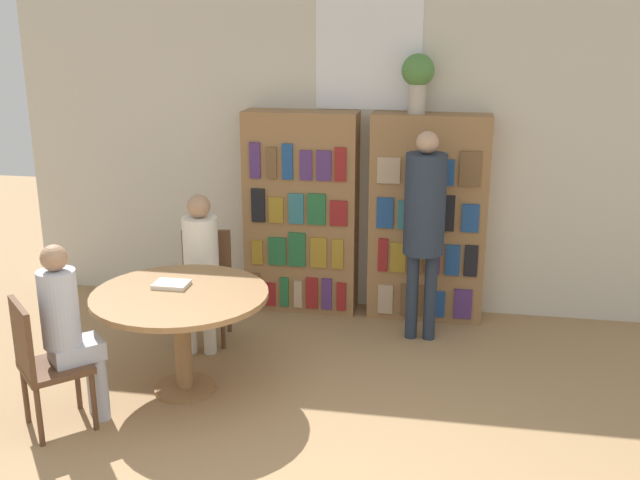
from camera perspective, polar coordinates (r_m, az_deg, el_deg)
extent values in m
cube|color=beige|center=(6.62, 3.63, 7.35)|extent=(6.40, 0.06, 3.00)
cube|color=white|center=(6.50, 3.74, 14.71)|extent=(0.90, 0.01, 1.10)
cube|color=olive|center=(6.65, -1.43, 2.11)|extent=(0.99, 0.32, 1.79)
cube|color=brown|center=(6.79, -4.92, -3.73)|extent=(0.09, 0.02, 0.30)
cube|color=maroon|center=(6.77, -3.88, -4.13)|extent=(0.11, 0.02, 0.22)
cube|color=#236638|center=(6.73, -2.73, -3.98)|extent=(0.07, 0.02, 0.28)
cube|color=tan|center=(6.71, -1.69, -4.14)|extent=(0.07, 0.02, 0.25)
cube|color=maroon|center=(6.68, -0.62, -4.06)|extent=(0.11, 0.02, 0.29)
cube|color=#4C2D6B|center=(6.66, 0.52, -4.13)|extent=(0.09, 0.02, 0.29)
cube|color=maroon|center=(6.64, 1.63, -4.33)|extent=(0.08, 0.02, 0.26)
cube|color=olive|center=(6.67, -4.80, -0.93)|extent=(0.10, 0.02, 0.22)
cube|color=#236638|center=(6.62, -3.27, -0.87)|extent=(0.16, 0.02, 0.25)
cube|color=#236638|center=(6.57, -1.77, -0.73)|extent=(0.15, 0.02, 0.31)
cube|color=olive|center=(6.54, -0.10, -0.96)|extent=(0.14, 0.02, 0.27)
cube|color=olive|center=(6.52, 1.35, -1.08)|extent=(0.10, 0.02, 0.27)
cube|color=black|center=(6.55, -4.73, 2.65)|extent=(0.12, 0.02, 0.30)
cube|color=olive|center=(6.52, -3.36, 2.30)|extent=(0.13, 0.02, 0.23)
cube|color=#2D707A|center=(6.47, -1.82, 2.40)|extent=(0.13, 0.02, 0.27)
cube|color=#236638|center=(6.44, -0.27, 2.35)|extent=(0.16, 0.02, 0.27)
cube|color=maroon|center=(6.41, 1.43, 2.05)|extent=(0.15, 0.02, 0.22)
cube|color=#4C2D6B|center=(6.47, -4.98, 6.06)|extent=(0.09, 0.02, 0.31)
cube|color=brown|center=(6.43, -3.71, 5.87)|extent=(0.09, 0.02, 0.27)
cube|color=navy|center=(6.40, -2.50, 5.98)|extent=(0.09, 0.02, 0.31)
cube|color=#4C2D6B|center=(6.37, -1.07, 5.71)|extent=(0.11, 0.02, 0.26)
cube|color=#4C2D6B|center=(6.34, 0.29, 5.68)|extent=(0.13, 0.02, 0.26)
cube|color=maroon|center=(6.32, 1.56, 5.77)|extent=(0.10, 0.02, 0.29)
cube|color=olive|center=(6.52, 8.20, 1.65)|extent=(0.99, 0.32, 1.79)
cube|color=tan|center=(6.60, 5.00, -4.51)|extent=(0.13, 0.02, 0.26)
cube|color=brown|center=(6.58, 6.99, -4.54)|extent=(0.20, 0.02, 0.28)
cube|color=navy|center=(6.58, 8.91, -4.84)|extent=(0.13, 0.02, 0.23)
cube|color=#4C2D6B|center=(6.58, 10.82, -4.81)|extent=(0.15, 0.02, 0.27)
cube|color=maroon|center=(6.47, 4.81, -1.14)|extent=(0.08, 0.02, 0.29)
cube|color=olive|center=(6.46, 5.98, -1.33)|extent=(0.13, 0.02, 0.26)
cube|color=brown|center=(6.45, 7.44, -1.39)|extent=(0.09, 0.02, 0.27)
cube|color=#4C2D6B|center=(6.44, 8.66, -1.32)|extent=(0.11, 0.02, 0.30)
cube|color=navy|center=(6.45, 10.07, -1.53)|extent=(0.12, 0.02, 0.27)
cube|color=black|center=(6.45, 11.42, -1.58)|extent=(0.11, 0.02, 0.27)
cube|color=navy|center=(6.36, 4.97, 2.07)|extent=(0.14, 0.02, 0.27)
cube|color=#2D707A|center=(6.35, 6.60, 1.91)|extent=(0.15, 0.02, 0.25)
cube|color=olive|center=(6.34, 8.19, 1.92)|extent=(0.15, 0.02, 0.27)
cube|color=black|center=(6.33, 9.78, 2.00)|extent=(0.10, 0.02, 0.30)
cube|color=navy|center=(6.34, 11.39, 1.63)|extent=(0.14, 0.02, 0.24)
cube|color=tan|center=(6.28, 5.26, 5.31)|extent=(0.19, 0.02, 0.22)
cube|color=brown|center=(6.26, 7.31, 5.21)|extent=(0.12, 0.02, 0.22)
cube|color=navy|center=(6.25, 9.33, 5.10)|extent=(0.19, 0.02, 0.22)
cube|color=brown|center=(6.25, 11.39, 5.33)|extent=(0.17, 0.02, 0.29)
cylinder|color=#B7AD9E|center=(6.34, 7.40, 10.63)|extent=(0.14, 0.14, 0.24)
sphere|color=#4C7F3D|center=(6.32, 7.48, 12.70)|extent=(0.27, 0.27, 0.27)
cylinder|color=olive|center=(5.55, -10.23, -11.02)|extent=(0.44, 0.44, 0.03)
cylinder|color=olive|center=(5.40, -10.43, -7.71)|extent=(0.12, 0.12, 0.67)
cylinder|color=olive|center=(5.26, -10.63, -4.16)|extent=(1.23, 1.23, 0.04)
cube|color=brown|center=(5.13, -19.48, -9.12)|extent=(0.57, 0.57, 0.04)
cube|color=brown|center=(5.00, -21.74, -6.99)|extent=(0.31, 0.31, 0.45)
cylinder|color=brown|center=(5.41, -17.99, -10.19)|extent=(0.04, 0.04, 0.40)
cylinder|color=brown|center=(5.12, -16.85, -11.70)|extent=(0.04, 0.04, 0.40)
cylinder|color=brown|center=(5.34, -21.53, -10.92)|extent=(0.04, 0.04, 0.40)
cylinder|color=brown|center=(5.05, -20.60, -12.51)|extent=(0.04, 0.04, 0.40)
cube|color=brown|center=(6.17, -8.81, -3.91)|extent=(0.46, 0.46, 0.04)
cube|color=brown|center=(6.25, -8.62, -1.23)|extent=(0.40, 0.10, 0.45)
cylinder|color=brown|center=(6.07, -7.41, -6.46)|extent=(0.04, 0.04, 0.40)
cylinder|color=brown|center=(6.13, -10.57, -6.37)|extent=(0.04, 0.04, 0.40)
cylinder|color=brown|center=(6.38, -6.95, -5.26)|extent=(0.04, 0.04, 0.40)
cylinder|color=brown|center=(6.43, -9.95, -5.19)|extent=(0.04, 0.04, 0.40)
cube|color=silver|center=(6.01, -9.08, -3.66)|extent=(0.32, 0.36, 0.12)
cylinder|color=silver|center=(5.99, -9.08, -0.61)|extent=(0.28, 0.28, 0.50)
sphere|color=#A37A5B|center=(5.89, -9.23, 2.56)|extent=(0.18, 0.18, 0.18)
cylinder|color=silver|center=(6.00, -8.42, -6.57)|extent=(0.10, 0.10, 0.44)
cylinder|color=silver|center=(6.03, -9.87, -6.52)|extent=(0.10, 0.10, 0.44)
cube|color=#B2B7C6|center=(5.13, -18.05, -8.00)|extent=(0.40, 0.40, 0.12)
cylinder|color=#B2B7C6|center=(4.99, -19.25, -4.94)|extent=(0.24, 0.24, 0.50)
sphere|color=#A37A5B|center=(4.88, -19.62, -1.29)|extent=(0.17, 0.17, 0.17)
cylinder|color=#B2B7C6|center=(5.33, -16.82, -10.26)|extent=(0.10, 0.10, 0.44)
cylinder|color=#B2B7C6|center=(5.22, -16.36, -10.83)|extent=(0.10, 0.10, 0.44)
cylinder|color=#232D3D|center=(6.20, 7.03, -4.21)|extent=(0.10, 0.10, 0.74)
cylinder|color=#232D3D|center=(6.20, 8.39, -4.28)|extent=(0.10, 0.10, 0.74)
cylinder|color=#232D3D|center=(5.97, 8.00, 2.72)|extent=(0.33, 0.33, 0.81)
sphere|color=tan|center=(5.87, 8.19, 7.37)|extent=(0.18, 0.18, 0.18)
cylinder|color=#232D3D|center=(6.20, 9.10, 5.10)|extent=(0.07, 0.30, 0.07)
cube|color=silver|center=(5.38, -11.26, -3.34)|extent=(0.24, 0.18, 0.03)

